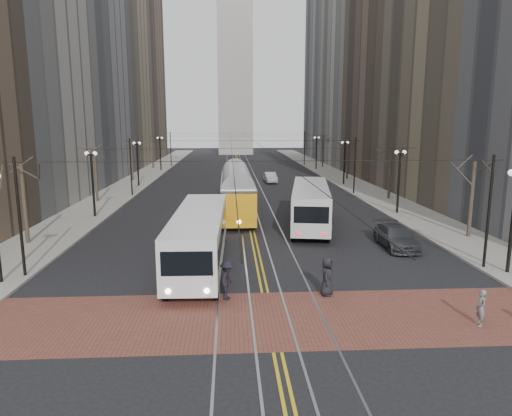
{
  "coord_description": "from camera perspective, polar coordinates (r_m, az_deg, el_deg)",
  "views": [
    {
      "loc": [
        -1.69,
        -22.43,
        8.35
      ],
      "look_at": [
        -0.05,
        5.93,
        3.0
      ],
      "focal_mm": 32.0,
      "sensor_mm": 36.0,
      "label": 1
    }
  ],
  "objects": [
    {
      "name": "lamp_posts",
      "position": [
        51.51,
        -1.42,
        4.47
      ],
      "size": [
        27.6,
        57.2,
        5.6
      ],
      "color": "black",
      "rests_on": "ground"
    },
    {
      "name": "pedestrian_d",
      "position": [
        21.97,
        -3.61,
        -8.98
      ],
      "size": [
        0.96,
        1.36,
        1.92
      ],
      "primitive_type": "imported",
      "rotation": [
        0.0,
        0.0,
        1.36
      ],
      "color": "black",
      "rests_on": "crosswalk_band"
    },
    {
      "name": "transit_bus",
      "position": [
        26.98,
        -7.07,
        -3.85
      ],
      "size": [
        3.0,
        13.06,
        3.25
      ],
      "primitive_type": "cube",
      "rotation": [
        0.0,
        0.0,
        -0.02
      ],
      "color": "silver",
      "rests_on": "ground"
    },
    {
      "name": "street_trees",
      "position": [
        57.97,
        -1.64,
        5.16
      ],
      "size": [
        31.68,
        53.28,
        5.6
      ],
      "color": "#382D23",
      "rests_on": "ground"
    },
    {
      "name": "building_right_midfar",
      "position": [
        94.79,
        15.75,
        21.01
      ],
      "size": [
        20.0,
        20.0,
        52.0
      ],
      "primitive_type": "cube",
      "color": "#98968F",
      "rests_on": "ground"
    },
    {
      "name": "sidewalk_left",
      "position": [
        69.23,
        -14.4,
        3.46
      ],
      "size": [
        5.0,
        140.0,
        0.15
      ],
      "primitive_type": "cube",
      "color": "gray",
      "rests_on": "ground"
    },
    {
      "name": "building_left_midfar",
      "position": [
        93.8,
        -20.63,
        20.86
      ],
      "size": [
        20.0,
        20.0,
        52.0
      ],
      "primitive_type": "cube",
      "color": "#817259",
      "rests_on": "ground"
    },
    {
      "name": "streetcar_rails",
      "position": [
        67.97,
        -1.87,
        3.6
      ],
      "size": [
        4.8,
        130.0,
        0.02
      ],
      "primitive_type": "cube",
      "color": "gray",
      "rests_on": "ground"
    },
    {
      "name": "building_right_mid",
      "position": [
        74.14,
        19.07,
        16.8
      ],
      "size": [
        16.0,
        20.0,
        34.0
      ],
      "primitive_type": "cube",
      "color": "brown",
      "rests_on": "ground"
    },
    {
      "name": "sedan_grey",
      "position": [
        49.91,
        5.79,
        1.89
      ],
      "size": [
        2.35,
        4.79,
        1.57
      ],
      "primitive_type": "imported",
      "rotation": [
        0.0,
        0.0,
        -0.11
      ],
      "color": "#44484C",
      "rests_on": "ground"
    },
    {
      "name": "pedestrian_a",
      "position": [
        22.68,
        8.88,
        -8.44
      ],
      "size": [
        0.91,
        1.1,
        1.93
      ],
      "primitive_type": "imported",
      "rotation": [
        0.0,
        0.0,
        1.21
      ],
      "color": "black",
      "rests_on": "crosswalk_band"
    },
    {
      "name": "sedan_silver",
      "position": [
        64.17,
        1.8,
        3.83
      ],
      "size": [
        1.79,
        4.49,
        1.45
      ],
      "primitive_type": "imported",
      "rotation": [
        0.0,
        0.0,
        0.06
      ],
      "color": "#AFB1B7",
      "rests_on": "ground"
    },
    {
      "name": "trolley_wires",
      "position": [
        57.47,
        -1.63,
        6.09
      ],
      "size": [
        25.96,
        120.0,
        6.6
      ],
      "color": "black",
      "rests_on": "ground"
    },
    {
      "name": "crosswalk_band",
      "position": [
        20.3,
        1.81,
        -13.6
      ],
      "size": [
        25.0,
        6.0,
        0.01
      ],
      "primitive_type": "cube",
      "color": "brown",
      "rests_on": "ground"
    },
    {
      "name": "clock_tower",
      "position": [
        127.47,
        -2.7,
        23.16
      ],
      "size": [
        12.0,
        12.0,
        66.0
      ],
      "color": "#B2AFA5",
      "rests_on": "ground"
    },
    {
      "name": "pedestrian_b",
      "position": [
        21.47,
        26.28,
        -11.12
      ],
      "size": [
        0.41,
        0.59,
        1.54
      ],
      "primitive_type": "imported",
      "rotation": [
        0.0,
        0.0,
        4.63
      ],
      "color": "slate",
      "rests_on": "crosswalk_band"
    },
    {
      "name": "streetcar",
      "position": [
        41.87,
        -2.42,
        1.59
      ],
      "size": [
        2.85,
        14.91,
        3.51
      ],
      "primitive_type": "cube",
      "rotation": [
        0.0,
        0.0,
        0.01
      ],
      "color": "orange",
      "rests_on": "ground"
    },
    {
      "name": "building_left_mid",
      "position": [
        72.97,
        -23.36,
        16.63
      ],
      "size": [
        16.0,
        20.0,
        34.0
      ],
      "primitive_type": "cube",
      "color": "slate",
      "rests_on": "ground"
    },
    {
      "name": "cargo_van",
      "position": [
        41.66,
        6.04,
        0.55
      ],
      "size": [
        2.45,
        5.08,
        2.16
      ],
      "primitive_type": "cube",
      "rotation": [
        0.0,
        0.0,
        -0.12
      ],
      "color": "silver",
      "rests_on": "ground"
    },
    {
      "name": "ground",
      "position": [
        24.0,
        0.95,
        -9.7
      ],
      "size": [
        260.0,
        260.0,
        0.0
      ],
      "primitive_type": "plane",
      "color": "black",
      "rests_on": "ground"
    },
    {
      "name": "centre_lines",
      "position": [
        67.97,
        -1.87,
        3.61
      ],
      "size": [
        0.42,
        130.0,
        0.01
      ],
      "primitive_type": "cube",
      "color": "gold",
      "rests_on": "ground"
    },
    {
      "name": "sedan_parked",
      "position": [
        32.29,
        17.1,
        -3.47
      ],
      "size": [
        2.12,
        5.04,
        1.45
      ],
      "primitive_type": "imported",
      "rotation": [
        0.0,
        0.0,
        -0.02
      ],
      "color": "#3B3E42",
      "rests_on": "ground"
    },
    {
      "name": "rear_bus",
      "position": [
        37.25,
        6.81,
        0.23
      ],
      "size": [
        4.82,
        12.96,
        3.31
      ],
      "primitive_type": "cube",
      "rotation": [
        0.0,
        0.0,
        -0.17
      ],
      "color": "silver",
      "rests_on": "ground"
    },
    {
      "name": "building_right_far",
      "position": [
        112.4,
        11.16,
        16.42
      ],
      "size": [
        16.0,
        20.0,
        40.0
      ],
      "primitive_type": "cube",
      "color": "slate",
      "rests_on": "ground"
    },
    {
      "name": "building_left_far",
      "position": [
        111.63,
        -16.28,
        16.24
      ],
      "size": [
        16.0,
        20.0,
        40.0
      ],
      "primitive_type": "cube",
      "color": "brown",
      "rests_on": "ground"
    },
    {
      "name": "sidewalk_right",
      "position": [
        69.96,
        10.53,
        3.69
      ],
      "size": [
        5.0,
        140.0,
        0.15
      ],
      "primitive_type": "cube",
      "color": "gray",
      "rests_on": "ground"
    }
  ]
}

